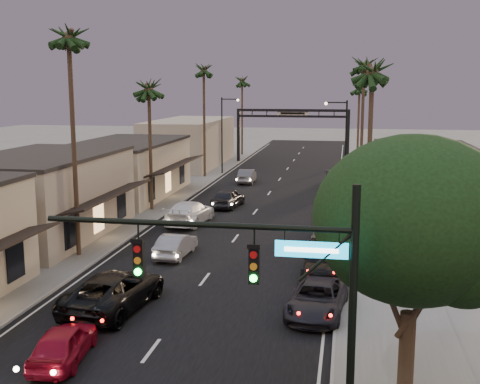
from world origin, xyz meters
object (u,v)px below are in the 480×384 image
at_px(arch, 293,122).
at_px(palm_rc, 360,85).
at_px(traffic_signal, 280,284).
at_px(oncoming_red, 63,343).
at_px(curbside_near, 317,299).
at_px(oncoming_pickup, 114,290).
at_px(corner_tree, 416,227).
at_px(palm_rb, 364,61).
at_px(palm_far, 242,78).
at_px(streetlight_right, 343,141).
at_px(palm_ld, 204,67).
at_px(palm_lb, 68,31).
at_px(palm_lc, 149,84).
at_px(palm_ra, 373,65).
at_px(streetlight_left, 224,129).
at_px(curbside_black, 323,261).
at_px(oncoming_silver, 176,245).

distance_m(arch, palm_rc, 11.59).
distance_m(traffic_signal, palm_rc, 60.31).
bearing_deg(oncoming_red, curbside_near, -151.73).
bearing_deg(traffic_signal, oncoming_pickup, 131.16).
relative_size(corner_tree, palm_rb, 0.62).
bearing_deg(palm_far, oncoming_pickup, -85.37).
xyz_separation_m(palm_rc, curbside_near, (-2.40, -48.94, -9.74)).
xyz_separation_m(streetlight_right, palm_far, (-15.22, 33.00, 6.11)).
bearing_deg(palm_far, oncoming_red, -85.60).
distance_m(palm_ld, palm_far, 23.02).
distance_m(traffic_signal, streetlight_right, 41.02).
height_order(palm_lb, palm_lc, palm_lb).
height_order(traffic_signal, palm_far, palm_far).
height_order(traffic_signal, palm_rb, palm_rb).
height_order(palm_lb, palm_ra, palm_lb).
xyz_separation_m(streetlight_left, palm_lc, (-1.68, -22.00, 5.14)).
bearing_deg(curbside_near, traffic_signal, -86.76).
distance_m(streetlight_left, palm_rb, 22.07).
bearing_deg(palm_rb, curbside_near, -94.74).
relative_size(palm_far, curbside_near, 2.52).
bearing_deg(curbside_black, palm_far, 106.01).
xyz_separation_m(palm_ld, palm_ra, (17.20, -31.00, -0.97)).
bearing_deg(oncoming_silver, palm_lc, -62.87).
distance_m(corner_tree, palm_lc, 34.09).
height_order(traffic_signal, palm_ra, palm_ra).
distance_m(oncoming_pickup, curbside_near, 9.37).
distance_m(palm_lc, palm_far, 42.01).
distance_m(palm_lc, curbside_black, 23.19).
distance_m(arch, curbside_near, 55.49).
height_order(palm_lc, palm_rb, palm_rb).
bearing_deg(curbside_black, palm_rb, 85.77).
bearing_deg(curbside_near, palm_lb, 160.78).
bearing_deg(palm_ld, curbside_black, -66.45).
bearing_deg(arch, palm_lb, -100.16).
relative_size(streetlight_left, oncoming_pickup, 1.41).
distance_m(palm_rc, oncoming_red, 57.45).
xyz_separation_m(traffic_signal, oncoming_silver, (-8.46, 19.06, -4.37)).
relative_size(traffic_signal, corner_tree, 0.97).
bearing_deg(traffic_signal, palm_ra, 81.72).
height_order(palm_lb, oncoming_red, palm_lb).
relative_size(oncoming_silver, curbside_near, 0.82).
distance_m(traffic_signal, curbside_near, 11.90).
relative_size(palm_rb, palm_far, 1.08).
relative_size(palm_far, oncoming_red, 3.17).
height_order(palm_lb, curbside_black, palm_lb).
bearing_deg(palm_ra, curbside_black, -129.01).
relative_size(oncoming_silver, curbside_black, 0.85).
xyz_separation_m(palm_ld, oncoming_silver, (5.83, -31.94, -11.71)).
xyz_separation_m(arch, oncoming_red, (-2.96, -61.42, -4.82)).
distance_m(streetlight_left, curbside_black, 39.49).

